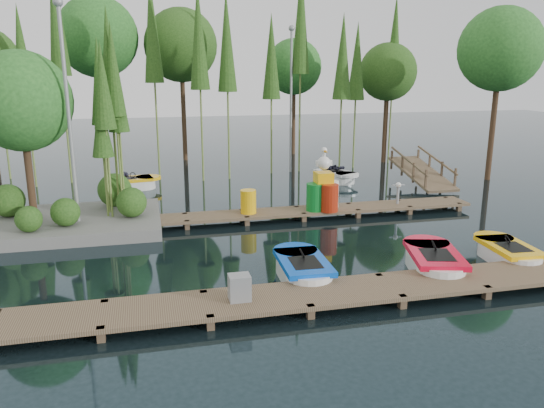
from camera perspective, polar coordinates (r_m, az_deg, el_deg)
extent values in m
plane|color=#1A2A30|center=(16.26, -1.31, -4.29)|extent=(90.00, 90.00, 0.00)
cube|color=brown|center=(12.11, 3.27, -9.79)|extent=(18.00, 1.50, 0.10)
cube|color=brown|center=(11.24, -17.88, -13.65)|extent=(0.16, 0.16, 0.50)
cube|color=brown|center=(12.37, -17.48, -10.95)|extent=(0.16, 0.16, 0.50)
cube|color=brown|center=(11.24, -6.62, -13.00)|extent=(0.16, 0.16, 0.50)
cube|color=brown|center=(12.37, -7.35, -10.36)|extent=(0.16, 0.16, 0.50)
cube|color=brown|center=(11.65, 4.16, -11.91)|extent=(0.16, 0.16, 0.50)
cube|color=brown|center=(12.74, 2.43, -9.49)|extent=(0.16, 0.16, 0.50)
cube|color=brown|center=(12.42, 13.83, -10.58)|extent=(0.16, 0.16, 0.50)
cube|color=brown|center=(13.45, 11.38, -8.45)|extent=(0.16, 0.16, 0.50)
cube|color=brown|center=(13.49, 22.09, -9.20)|extent=(0.16, 0.16, 0.50)
cube|color=brown|center=(14.44, 19.22, -7.37)|extent=(0.16, 0.16, 0.50)
cube|color=brown|center=(15.67, 25.90, -6.33)|extent=(0.16, 0.16, 0.50)
cube|color=brown|center=(18.73, 0.06, -0.95)|extent=(15.00, 1.20, 0.10)
cube|color=brown|center=(18.07, -22.04, -3.27)|extent=(0.16, 0.16, 0.50)
cube|color=brown|center=(18.98, -21.65, -2.42)|extent=(0.16, 0.16, 0.50)
cube|color=brown|center=(17.86, -15.61, -2.94)|extent=(0.16, 0.16, 0.50)
cube|color=brown|center=(18.78, -15.52, -2.08)|extent=(0.16, 0.16, 0.50)
cube|color=brown|center=(17.88, -9.10, -2.56)|extent=(0.16, 0.16, 0.50)
cube|color=brown|center=(18.80, -9.34, -1.72)|extent=(0.16, 0.16, 0.50)
cube|color=brown|center=(18.13, -2.70, -2.15)|extent=(0.16, 0.16, 0.50)
cube|color=brown|center=(19.04, -3.25, -1.35)|extent=(0.16, 0.16, 0.50)
cube|color=brown|center=(18.60, 3.45, -1.73)|extent=(0.16, 0.16, 0.50)
cube|color=brown|center=(19.49, 2.63, -0.97)|extent=(0.16, 0.16, 0.50)
cube|color=brown|center=(19.27, 9.23, -1.32)|extent=(0.16, 0.16, 0.50)
cube|color=brown|center=(20.13, 8.19, -0.61)|extent=(0.16, 0.16, 0.50)
cube|color=brown|center=(20.13, 14.57, -0.93)|extent=(0.16, 0.16, 0.50)
cube|color=brown|center=(20.95, 13.36, -0.26)|extent=(0.16, 0.16, 0.50)
cube|color=brown|center=(21.14, 19.44, -0.57)|extent=(0.16, 0.16, 0.50)
cube|color=brown|center=(21.92, 18.10, 0.06)|extent=(0.16, 0.16, 0.50)
cube|color=slate|center=(18.95, -21.38, -2.01)|extent=(6.20, 4.20, 0.42)
sphere|color=#2F591C|center=(19.68, -26.54, 0.33)|extent=(1.10, 1.10, 1.10)
sphere|color=#2F591C|center=(17.80, -21.34, -0.82)|extent=(0.90, 0.90, 0.90)
sphere|color=#2F591C|center=(19.75, -16.56, 1.46)|extent=(1.20, 1.20, 1.20)
sphere|color=#2F591C|center=(17.60, -24.71, -1.49)|extent=(0.80, 0.80, 0.80)
sphere|color=#2F591C|center=(18.19, -14.88, 0.17)|extent=(1.00, 1.00, 1.00)
cylinder|color=#402B1B|center=(19.12, -24.69, 3.41)|extent=(0.24, 0.24, 3.60)
sphere|color=#307529|center=(18.87, -25.39, 9.97)|extent=(3.20, 3.20, 3.20)
cylinder|color=olive|center=(18.79, -16.63, 6.94)|extent=(0.07, 0.07, 5.93)
cone|color=#2F591C|center=(18.66, -17.09, 13.27)|extent=(0.70, 0.70, 2.97)
cylinder|color=olive|center=(18.66, -17.60, 6.41)|extent=(0.07, 0.07, 5.66)
cone|color=#2F591C|center=(18.52, -18.08, 12.49)|extent=(0.70, 0.70, 2.83)
cylinder|color=olive|center=(18.85, -15.98, 5.92)|extent=(0.07, 0.07, 5.22)
cone|color=#2F591C|center=(18.69, -16.37, 11.47)|extent=(0.70, 0.70, 2.61)
cylinder|color=olive|center=(18.05, -17.30, 5.97)|extent=(0.07, 0.07, 5.53)
cone|color=#2F591C|center=(17.89, -17.77, 12.10)|extent=(0.70, 0.70, 2.76)
cylinder|color=olive|center=(18.30, -17.56, 3.64)|extent=(0.07, 0.07, 4.01)
cone|color=#2F591C|center=(18.11, -17.90, 8.01)|extent=(0.70, 0.70, 2.01)
cylinder|color=olive|center=(18.66, -16.28, 7.20)|extent=(0.07, 0.07, 6.11)
cone|color=#2F591C|center=(18.53, -16.75, 13.76)|extent=(0.70, 0.70, 3.05)
cylinder|color=#402B1B|center=(27.25, 22.73, 8.70)|extent=(0.26, 0.26, 6.06)
sphere|color=#307529|center=(27.18, 23.37, 15.05)|extent=(3.81, 3.81, 3.81)
cylinder|color=#402B1B|center=(30.82, 12.12, 9.05)|extent=(0.26, 0.26, 5.02)
sphere|color=#2F591C|center=(30.70, 12.37, 13.71)|extent=(3.16, 3.16, 3.16)
cylinder|color=#402B1B|center=(33.11, 2.31, 9.95)|extent=(0.26, 0.26, 5.31)
sphere|color=#307529|center=(33.01, 2.36, 14.54)|extent=(3.34, 3.34, 3.34)
cylinder|color=#402B1B|center=(31.24, -9.52, 10.56)|extent=(0.26, 0.26, 6.46)
sphere|color=#2F591C|center=(31.20, -9.77, 16.49)|extent=(4.06, 4.06, 4.06)
cylinder|color=#402B1B|center=(31.19, -17.78, 10.44)|extent=(0.26, 0.26, 6.85)
sphere|color=#307529|center=(31.19, -18.28, 16.72)|extent=(4.31, 4.31, 4.31)
cylinder|color=olive|center=(28.32, -27.25, 10.75)|extent=(0.09, 0.09, 8.36)
cylinder|color=olive|center=(25.81, -24.85, 9.82)|extent=(0.09, 0.09, 7.48)
cone|color=#2F591C|center=(25.78, -25.35, 14.45)|extent=(0.90, 0.90, 4.11)
cylinder|color=olive|center=(26.12, -21.68, 12.57)|extent=(0.09, 0.09, 9.66)
cone|color=#2F591C|center=(26.22, -22.25, 18.47)|extent=(0.90, 0.90, 5.31)
cylinder|color=olive|center=(26.97, -16.85, 10.89)|extent=(0.09, 0.09, 7.69)
cone|color=#2F591C|center=(26.95, -17.19, 15.45)|extent=(0.90, 0.90, 4.23)
cylinder|color=olive|center=(26.56, -12.49, 12.52)|extent=(0.09, 0.09, 8.99)
cone|color=#2F591C|center=(26.61, -12.80, 17.93)|extent=(0.90, 0.90, 4.94)
cylinder|color=olive|center=(25.09, -7.70, 12.00)|extent=(0.09, 0.09, 8.44)
cone|color=#2F591C|center=(25.11, -7.89, 17.39)|extent=(0.90, 0.90, 4.64)
cylinder|color=olive|center=(25.39, -4.78, 11.86)|extent=(0.09, 0.09, 8.22)
cone|color=#2F591C|center=(25.39, -4.89, 17.05)|extent=(0.90, 0.90, 4.52)
cylinder|color=olive|center=(26.71, -0.07, 11.15)|extent=(0.09, 0.09, 7.41)
cone|color=#2F591C|center=(26.67, -0.07, 15.61)|extent=(0.90, 0.90, 4.07)
cylinder|color=olive|center=(27.28, 3.05, 13.69)|extent=(0.09, 0.09, 9.77)
cone|color=#2F591C|center=(27.39, 3.13, 19.43)|extent=(0.90, 0.90, 5.38)
cylinder|color=olive|center=(26.68, 7.47, 11.03)|extent=(0.09, 0.09, 7.40)
cone|color=#2F591C|center=(26.64, 7.62, 15.48)|extent=(0.90, 0.90, 4.07)
cylinder|color=olive|center=(28.68, 8.97, 10.94)|extent=(0.09, 0.09, 7.14)
cone|color=#2F591C|center=(28.63, 9.13, 14.94)|extent=(0.90, 0.90, 3.93)
cylinder|color=olive|center=(30.60, 12.80, 12.35)|extent=(0.09, 0.09, 8.61)
cone|color=#2F591C|center=(30.62, 13.06, 16.85)|extent=(0.90, 0.90, 4.74)
cylinder|color=gray|center=(17.79, -20.95, 7.95)|extent=(0.12, 0.12, 7.00)
sphere|color=gray|center=(17.81, -22.04, 19.51)|extent=(0.30, 0.30, 0.30)
cylinder|color=gray|center=(27.10, 2.05, 10.76)|extent=(0.12, 0.12, 7.00)
sphere|color=gray|center=(27.12, 2.13, 18.38)|extent=(0.30, 0.30, 0.30)
cube|color=brown|center=(25.23, 15.82, 3.20)|extent=(1.50, 3.94, 0.95)
cube|color=brown|center=(23.51, 16.21, 2.48)|extent=(0.08, 0.08, 0.90)
cube|color=brown|center=(24.43, 14.97, 3.26)|extent=(0.08, 0.08, 0.90)
cube|color=brown|center=(25.37, 13.82, 3.99)|extent=(0.08, 0.08, 0.90)
cube|color=brown|center=(26.32, 12.75, 4.65)|extent=(0.08, 0.08, 0.90)
cube|color=brown|center=(24.79, 14.49, 4.51)|extent=(0.06, 3.54, 0.83)
cube|color=brown|center=(24.23, 19.10, 2.60)|extent=(0.08, 0.08, 0.90)
cube|color=brown|center=(25.13, 17.79, 3.36)|extent=(0.08, 0.08, 0.90)
cube|color=brown|center=(26.04, 16.57, 4.06)|extent=(0.08, 0.08, 0.90)
cube|color=brown|center=(26.96, 15.43, 4.72)|extent=(0.08, 0.08, 0.90)
cube|color=brown|center=(25.47, 17.29, 4.57)|extent=(0.06, 3.54, 0.83)
cube|color=white|center=(13.51, 3.37, -7.42)|extent=(1.20, 1.21, 0.53)
cylinder|color=white|center=(14.04, 2.78, -6.56)|extent=(1.20, 1.20, 0.53)
cylinder|color=white|center=(12.99, 4.01, -8.34)|extent=(1.20, 1.20, 0.53)
cube|color=blue|center=(13.41, 3.39, -6.28)|extent=(1.25, 2.05, 0.13)
cylinder|color=blue|center=(14.18, 2.54, -5.10)|extent=(1.22, 1.22, 0.13)
cube|color=black|center=(13.22, 3.60, -6.39)|extent=(0.75, 0.98, 0.06)
torus|color=black|center=(13.47, 3.25, -5.30)|extent=(0.15, 0.27, 0.25)
cube|color=white|center=(14.58, 17.03, -6.35)|extent=(1.49, 1.50, 0.56)
cylinder|color=white|center=(15.13, 16.45, -5.54)|extent=(1.49, 1.49, 0.56)
cylinder|color=white|center=(14.03, 17.66, -7.22)|extent=(1.49, 1.49, 0.56)
cube|color=red|center=(14.48, 17.12, -5.22)|extent=(1.76, 2.36, 0.14)
cylinder|color=red|center=(15.29, 16.28, -4.12)|extent=(1.52, 1.52, 0.14)
cube|color=black|center=(14.28, 17.34, -5.32)|extent=(0.99, 1.16, 0.06)
torus|color=black|center=(14.55, 17.03, -4.27)|extent=(0.22, 0.31, 0.27)
cube|color=white|center=(16.06, 24.08, -5.16)|extent=(1.15, 1.16, 0.49)
cylinder|color=white|center=(16.49, 23.07, -4.56)|extent=(1.15, 1.15, 0.49)
cylinder|color=white|center=(15.64, 25.15, -5.78)|extent=(1.15, 1.15, 0.49)
cube|color=#FDB90D|center=(15.98, 24.18, -4.25)|extent=(1.23, 1.94, 0.13)
cylinder|color=#FDB90D|center=(16.60, 22.72, -3.42)|extent=(1.17, 1.17, 0.13)
cube|color=black|center=(15.83, 24.54, -4.31)|extent=(0.73, 0.93, 0.05)
torus|color=black|center=(16.03, 23.99, -3.49)|extent=(0.15, 0.26, 0.24)
cube|color=white|center=(24.27, -15.01, 1.94)|extent=(1.30, 1.29, 0.51)
cylinder|color=white|center=(24.36, -13.72, 2.07)|extent=(1.29, 1.29, 0.51)
cylinder|color=white|center=(24.19, -16.31, 1.82)|extent=(1.29, 1.29, 0.51)
cube|color=#FDB90D|center=(24.22, -15.05, 2.58)|extent=(2.10, 1.46, 0.13)
cylinder|color=#FDB90D|center=(24.35, -13.17, 2.76)|extent=(1.31, 1.31, 0.13)
cube|color=black|center=(24.18, -15.49, 2.64)|extent=(1.02, 0.84, 0.06)
torus|color=black|center=(24.20, -14.76, 3.04)|extent=(0.27, 0.18, 0.24)
imported|color=#1E1E2D|center=(24.13, -15.63, 3.14)|extent=(0.45, 0.37, 0.90)
cube|color=white|center=(25.31, 6.74, 2.83)|extent=(1.44, 1.44, 0.49)
cylinder|color=white|center=(24.96, 7.64, 2.63)|extent=(1.43, 1.43, 0.49)
cylinder|color=white|center=(25.68, 5.87, 3.01)|extent=(1.43, 1.43, 0.49)
cube|color=white|center=(25.26, 6.76, 3.42)|extent=(1.81, 2.15, 0.12)
cylinder|color=white|center=(24.74, 8.08, 3.15)|extent=(1.46, 1.46, 0.12)
cube|color=black|center=(25.38, 6.47, 3.57)|extent=(0.99, 1.08, 0.05)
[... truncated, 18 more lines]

